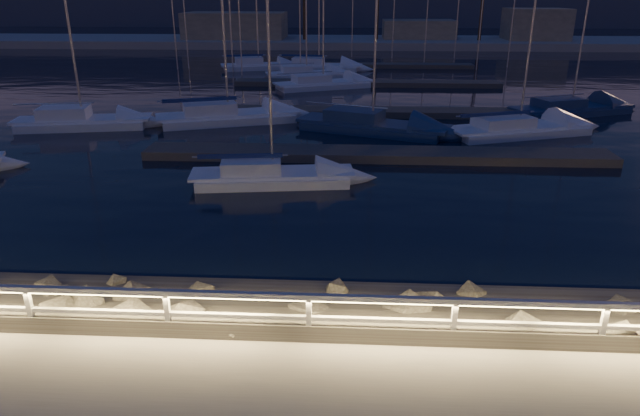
{
  "coord_description": "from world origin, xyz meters",
  "views": [
    {
      "loc": [
        -1.19,
        -10.25,
        6.91
      ],
      "look_at": [
        -1.99,
        4.0,
        1.43
      ],
      "focal_mm": 32.0,
      "sensor_mm": 36.0,
      "label": 1
    }
  ],
  "objects_px": {
    "sailboat_l": "(569,108)",
    "sailboat_k": "(317,65)",
    "sailboat_f": "(225,115)",
    "guard_rail": "(402,309)",
    "sailboat_g": "(321,83)",
    "sailboat_e": "(79,120)",
    "sailboat_h": "(516,128)",
    "sailboat_j": "(304,73)",
    "sailboat_i": "(257,65)",
    "sailboat_b": "(268,174)",
    "sailboat_c": "(369,124)"
  },
  "relations": [
    {
      "from": "sailboat_h",
      "to": "sailboat_i",
      "type": "relative_size",
      "value": 1.1
    },
    {
      "from": "guard_rail",
      "to": "sailboat_h",
      "type": "height_order",
      "value": "sailboat_h"
    },
    {
      "from": "sailboat_b",
      "to": "sailboat_j",
      "type": "distance_m",
      "value": 30.15
    },
    {
      "from": "guard_rail",
      "to": "sailboat_h",
      "type": "relative_size",
      "value": 3.17
    },
    {
      "from": "sailboat_i",
      "to": "guard_rail",
      "type": "bearing_deg",
      "value": -93.78
    },
    {
      "from": "sailboat_g",
      "to": "sailboat_h",
      "type": "distance_m",
      "value": 19.16
    },
    {
      "from": "sailboat_g",
      "to": "sailboat_b",
      "type": "bearing_deg",
      "value": -115.48
    },
    {
      "from": "sailboat_e",
      "to": "sailboat_l",
      "type": "xyz_separation_m",
      "value": [
        29.6,
        5.61,
        -0.05
      ]
    },
    {
      "from": "sailboat_e",
      "to": "sailboat_j",
      "type": "height_order",
      "value": "sailboat_e"
    },
    {
      "from": "sailboat_f",
      "to": "sailboat_l",
      "type": "xyz_separation_m",
      "value": [
        21.51,
        3.78,
        -0.05
      ]
    },
    {
      "from": "sailboat_g",
      "to": "sailboat_k",
      "type": "relative_size",
      "value": 0.95
    },
    {
      "from": "sailboat_g",
      "to": "guard_rail",
      "type": "bearing_deg",
      "value": -107.75
    },
    {
      "from": "sailboat_j",
      "to": "sailboat_k",
      "type": "height_order",
      "value": "sailboat_k"
    },
    {
      "from": "sailboat_g",
      "to": "sailboat_k",
      "type": "xyz_separation_m",
      "value": [
        -1.03,
        11.4,
        0.01
      ]
    },
    {
      "from": "sailboat_f",
      "to": "sailboat_j",
      "type": "xyz_separation_m",
      "value": [
        3.25,
        18.88,
        -0.04
      ]
    },
    {
      "from": "sailboat_e",
      "to": "sailboat_g",
      "type": "relative_size",
      "value": 0.96
    },
    {
      "from": "sailboat_c",
      "to": "sailboat_i",
      "type": "relative_size",
      "value": 1.14
    },
    {
      "from": "sailboat_e",
      "to": "sailboat_k",
      "type": "xyz_separation_m",
      "value": [
        12.11,
        26.35,
        -0.02
      ]
    },
    {
      "from": "sailboat_e",
      "to": "sailboat_l",
      "type": "bearing_deg",
      "value": -0.29
    },
    {
      "from": "sailboat_b",
      "to": "guard_rail",
      "type": "bearing_deg",
      "value": -76.94
    },
    {
      "from": "sailboat_h",
      "to": "sailboat_k",
      "type": "xyz_separation_m",
      "value": [
        -12.61,
        26.67,
        0.03
      ]
    },
    {
      "from": "guard_rail",
      "to": "sailboat_i",
      "type": "relative_size",
      "value": 3.48
    },
    {
      "from": "sailboat_k",
      "to": "sailboat_l",
      "type": "relative_size",
      "value": 1.04
    },
    {
      "from": "sailboat_g",
      "to": "sailboat_h",
      "type": "relative_size",
      "value": 0.97
    },
    {
      "from": "sailboat_g",
      "to": "sailboat_l",
      "type": "distance_m",
      "value": 18.93
    },
    {
      "from": "sailboat_i",
      "to": "sailboat_b",
      "type": "bearing_deg",
      "value": -96.58
    },
    {
      "from": "guard_rail",
      "to": "sailboat_k",
      "type": "relative_size",
      "value": 3.1
    },
    {
      "from": "sailboat_j",
      "to": "sailboat_e",
      "type": "bearing_deg",
      "value": -135.64
    },
    {
      "from": "sailboat_b",
      "to": "sailboat_l",
      "type": "height_order",
      "value": "sailboat_l"
    },
    {
      "from": "sailboat_g",
      "to": "sailboat_k",
      "type": "distance_m",
      "value": 11.45
    },
    {
      "from": "sailboat_l",
      "to": "sailboat_k",
      "type": "bearing_deg",
      "value": 108.53
    },
    {
      "from": "sailboat_j",
      "to": "sailboat_b",
      "type": "bearing_deg",
      "value": -105.07
    },
    {
      "from": "sailboat_g",
      "to": "sailboat_l",
      "type": "height_order",
      "value": "sailboat_l"
    },
    {
      "from": "sailboat_e",
      "to": "sailboat_h",
      "type": "bearing_deg",
      "value": -11.76
    },
    {
      "from": "guard_rail",
      "to": "sailboat_c",
      "type": "distance_m",
      "value": 21.49
    },
    {
      "from": "sailboat_c",
      "to": "sailboat_e",
      "type": "bearing_deg",
      "value": -158.94
    },
    {
      "from": "sailboat_i",
      "to": "sailboat_l",
      "type": "distance_m",
      "value": 31.25
    },
    {
      "from": "sailboat_b",
      "to": "sailboat_c",
      "type": "relative_size",
      "value": 0.78
    },
    {
      "from": "sailboat_b",
      "to": "sailboat_i",
      "type": "distance_m",
      "value": 36.16
    },
    {
      "from": "sailboat_l",
      "to": "sailboat_j",
      "type": "bearing_deg",
      "value": 118.79
    },
    {
      "from": "sailboat_i",
      "to": "sailboat_e",
      "type": "bearing_deg",
      "value": -119.59
    },
    {
      "from": "sailboat_e",
      "to": "sailboat_i",
      "type": "distance_m",
      "value": 26.89
    },
    {
      "from": "guard_rail",
      "to": "sailboat_l",
      "type": "distance_m",
      "value": 29.89
    },
    {
      "from": "sailboat_k",
      "to": "sailboat_h",
      "type": "bearing_deg",
      "value": -58.27
    },
    {
      "from": "sailboat_i",
      "to": "sailboat_j",
      "type": "height_order",
      "value": "sailboat_i"
    },
    {
      "from": "sailboat_f",
      "to": "sailboat_l",
      "type": "distance_m",
      "value": 21.84
    },
    {
      "from": "guard_rail",
      "to": "sailboat_g",
      "type": "height_order",
      "value": "sailboat_g"
    },
    {
      "from": "sailboat_g",
      "to": "sailboat_j",
      "type": "relative_size",
      "value": 1.09
    },
    {
      "from": "sailboat_l",
      "to": "sailboat_i",
      "type": "bearing_deg",
      "value": 117.18
    },
    {
      "from": "sailboat_b",
      "to": "sailboat_i",
      "type": "relative_size",
      "value": 0.9
    }
  ]
}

